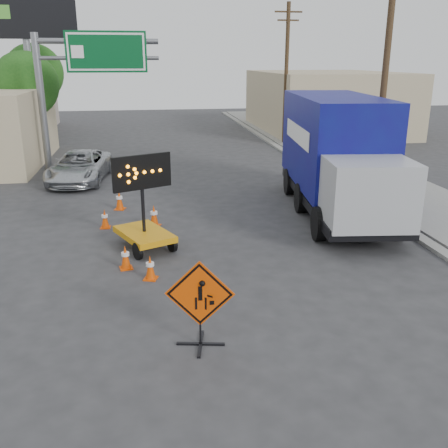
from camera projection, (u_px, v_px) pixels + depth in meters
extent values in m
plane|color=#2D2D30|center=(224.00, 336.00, 10.52)|extent=(100.00, 100.00, 0.00)
cube|color=gray|center=(316.00, 171.00, 25.64)|extent=(0.40, 60.00, 0.12)
cube|color=gray|center=(358.00, 170.00, 25.98)|extent=(4.00, 60.00, 0.15)
cube|color=tan|center=(325.00, 102.00, 39.87)|extent=(10.00, 14.00, 4.60)
cylinder|color=slate|center=(42.00, 104.00, 25.34)|extent=(0.36, 0.36, 6.80)
cylinder|color=slate|center=(98.00, 41.00, 24.84)|extent=(6.00, 0.28, 0.28)
cylinder|color=slate|center=(99.00, 58.00, 25.10)|extent=(6.00, 0.20, 0.20)
cube|color=#05471F|center=(106.00, 52.00, 24.95)|extent=(4.00, 0.10, 2.00)
cube|color=silver|center=(106.00, 52.00, 24.88)|extent=(3.80, 0.01, 1.80)
cylinder|color=slate|center=(30.00, 76.00, 32.19)|extent=(0.44, 0.44, 9.00)
cube|color=silver|center=(26.00, 12.00, 30.88)|extent=(6.00, 0.25, 3.00)
cube|color=black|center=(25.00, 12.00, 30.74)|extent=(6.10, 0.04, 3.10)
cylinder|color=#422F1C|center=(384.00, 87.00, 19.68)|extent=(0.26, 0.26, 9.00)
cylinder|color=#422F1C|center=(286.00, 76.00, 32.80)|extent=(0.26, 0.26, 9.00)
cube|color=#422F1C|center=(289.00, 12.00, 31.57)|extent=(1.80, 0.10, 0.10)
cube|color=#422F1C|center=(288.00, 20.00, 31.73)|extent=(1.40, 0.10, 0.10)
cylinder|color=#422F1C|center=(31.00, 129.00, 29.42)|extent=(0.28, 0.28, 3.25)
sphere|color=#1B4C15|center=(26.00, 84.00, 28.61)|extent=(3.71, 3.71, 3.71)
cylinder|color=#422F1C|center=(39.00, 113.00, 36.71)|extent=(0.28, 0.28, 3.58)
sphere|color=#1B4C15|center=(34.00, 73.00, 35.82)|extent=(4.10, 4.10, 4.10)
cube|color=black|center=(201.00, 344.00, 10.20)|extent=(0.98, 0.25, 0.04)
cube|color=black|center=(201.00, 344.00, 10.20)|extent=(0.25, 0.98, 0.04)
cylinder|color=black|center=(200.00, 328.00, 10.09)|extent=(0.04, 0.04, 0.77)
cube|color=#D54204|center=(200.00, 294.00, 9.85)|extent=(1.38, 0.29, 1.40)
cube|color=black|center=(200.00, 294.00, 9.85)|extent=(1.28, 0.25, 1.31)
cube|color=#CA850B|center=(144.00, 234.00, 15.28)|extent=(1.97, 2.38, 0.18)
cylinder|color=black|center=(142.00, 197.00, 14.91)|extent=(0.10, 0.10, 2.26)
cube|color=black|center=(141.00, 172.00, 14.67)|extent=(1.72, 0.86, 1.03)
imported|color=#B5B8BD|center=(80.00, 167.00, 23.57)|extent=(2.97, 5.37, 1.42)
cube|color=black|center=(336.00, 196.00, 18.69)|extent=(3.69, 9.13, 0.33)
cube|color=#0C085F|center=(331.00, 141.00, 18.91)|extent=(3.57, 7.16, 3.33)
cube|color=#9EA0A5|center=(382.00, 193.00, 15.03)|extent=(2.77, 2.29, 2.00)
cube|color=#D54204|center=(151.00, 278.00, 13.26)|extent=(0.43, 0.43, 0.03)
cone|color=#D54204|center=(150.00, 267.00, 13.15)|extent=(0.26, 0.26, 0.64)
cylinder|color=silver|center=(150.00, 264.00, 13.13)|extent=(0.22, 0.22, 0.09)
cube|color=#D54204|center=(126.00, 268.00, 13.92)|extent=(0.41, 0.41, 0.03)
cone|color=#D54204|center=(125.00, 257.00, 13.82)|extent=(0.27, 0.27, 0.66)
cylinder|color=silver|center=(125.00, 254.00, 13.79)|extent=(0.22, 0.22, 0.10)
cube|color=#D54204|center=(154.00, 226.00, 17.46)|extent=(0.50, 0.50, 0.03)
cone|color=#D54204|center=(154.00, 215.00, 17.34)|extent=(0.30, 0.30, 0.73)
cylinder|color=silver|center=(154.00, 213.00, 17.31)|extent=(0.25, 0.25, 0.11)
cube|color=#D54204|center=(106.00, 227.00, 17.28)|extent=(0.36, 0.36, 0.03)
cone|color=#D54204|center=(105.00, 218.00, 17.17)|extent=(0.26, 0.26, 0.64)
cylinder|color=silver|center=(105.00, 216.00, 17.15)|extent=(0.22, 0.22, 0.09)
cube|color=#D54204|center=(120.00, 209.00, 19.41)|extent=(0.47, 0.47, 0.03)
cone|color=#D54204|center=(119.00, 200.00, 19.29)|extent=(0.29, 0.29, 0.71)
cylinder|color=silver|center=(119.00, 198.00, 19.26)|extent=(0.24, 0.24, 0.10)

